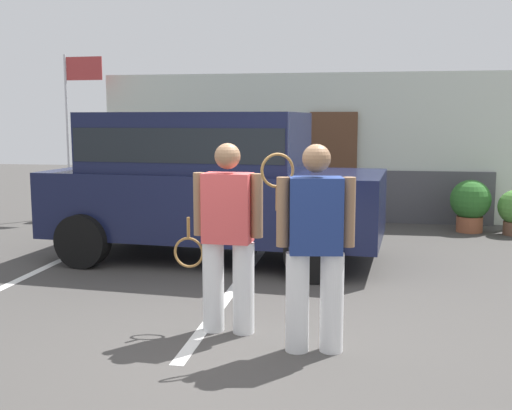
{
  "coord_description": "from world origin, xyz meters",
  "views": [
    {
      "loc": [
        0.95,
        -5.27,
        1.96
      ],
      "look_at": [
        -0.13,
        1.2,
        1.05
      ],
      "focal_mm": 43.51,
      "sensor_mm": 36.0,
      "label": 1
    }
  ],
  "objects_px": {
    "tennis_player_man": "(227,236)",
    "flag_pole": "(75,106)",
    "parked_suv": "(208,178)",
    "tennis_player_woman": "(315,245)",
    "potted_plant_by_porch": "(470,203)"
  },
  "relations": [
    {
      "from": "tennis_player_man",
      "to": "flag_pole",
      "type": "bearing_deg",
      "value": -51.51
    },
    {
      "from": "parked_suv",
      "to": "tennis_player_woman",
      "type": "height_order",
      "value": "parked_suv"
    },
    {
      "from": "tennis_player_man",
      "to": "potted_plant_by_porch",
      "type": "distance_m",
      "value": 6.55
    },
    {
      "from": "parked_suv",
      "to": "tennis_player_woman",
      "type": "bearing_deg",
      "value": -57.67
    },
    {
      "from": "potted_plant_by_porch",
      "to": "flag_pole",
      "type": "xyz_separation_m",
      "value": [
        -7.49,
        0.44,
        1.71
      ]
    },
    {
      "from": "parked_suv",
      "to": "tennis_player_man",
      "type": "relative_size",
      "value": 2.72
    },
    {
      "from": "potted_plant_by_porch",
      "to": "flag_pole",
      "type": "bearing_deg",
      "value": 176.67
    },
    {
      "from": "parked_suv",
      "to": "flag_pole",
      "type": "relative_size",
      "value": 1.47
    },
    {
      "from": "flag_pole",
      "to": "potted_plant_by_porch",
      "type": "bearing_deg",
      "value": -3.33
    },
    {
      "from": "tennis_player_woman",
      "to": "flag_pole",
      "type": "height_order",
      "value": "flag_pole"
    },
    {
      "from": "parked_suv",
      "to": "tennis_player_man",
      "type": "bearing_deg",
      "value": -68.1
    },
    {
      "from": "tennis_player_man",
      "to": "potted_plant_by_porch",
      "type": "height_order",
      "value": "tennis_player_man"
    },
    {
      "from": "tennis_player_man",
      "to": "tennis_player_woman",
      "type": "bearing_deg",
      "value": 159.46
    },
    {
      "from": "parked_suv",
      "to": "potted_plant_by_porch",
      "type": "distance_m",
      "value": 4.92
    },
    {
      "from": "tennis_player_woman",
      "to": "potted_plant_by_porch",
      "type": "bearing_deg",
      "value": -118.92
    }
  ]
}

